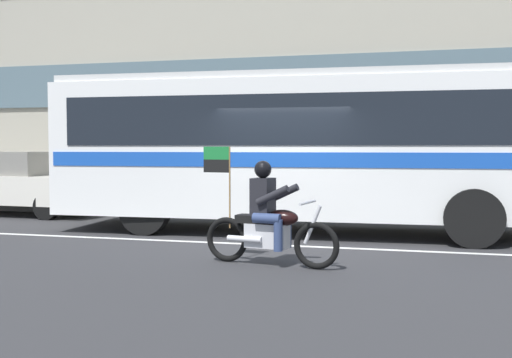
# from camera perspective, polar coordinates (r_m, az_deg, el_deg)

# --- Properties ---
(ground_plane) EXTENTS (60.00, 60.00, 0.00)m
(ground_plane) POSITION_cam_1_polar(r_m,az_deg,el_deg) (11.69, 2.52, -5.71)
(ground_plane) COLOR #2B2B2D
(sidewalk_curb) EXTENTS (28.00, 3.80, 0.15)m
(sidewalk_curb) POSITION_cam_1_polar(r_m,az_deg,el_deg) (16.66, 6.27, -2.85)
(sidewalk_curb) COLOR #A39E93
(sidewalk_curb) RESTS_ON ground_plane
(lane_center_stripe) EXTENTS (26.60, 0.14, 0.01)m
(lane_center_stripe) POSITION_cam_1_polar(r_m,az_deg,el_deg) (11.11, 1.86, -6.15)
(lane_center_stripe) COLOR silver
(lane_center_stripe) RESTS_ON ground_plane
(office_building_facade) EXTENTS (28.00, 0.89, 10.85)m
(office_building_facade) POSITION_cam_1_polar(r_m,az_deg,el_deg) (19.19, 7.41, 13.97)
(office_building_facade) COLOR gray
(office_building_facade) RESTS_ON ground_plane
(transit_bus) EXTENTS (10.79, 2.96, 3.22)m
(transit_bus) POSITION_cam_1_polar(r_m,az_deg,el_deg) (12.64, 5.78, 3.50)
(transit_bus) COLOR white
(transit_bus) RESTS_ON ground_plane
(motorcycle_with_rider) EXTENTS (2.17, 0.70, 1.78)m
(motorcycle_with_rider) POSITION_cam_1_polar(r_m,az_deg,el_deg) (9.18, 1.18, -3.91)
(motorcycle_with_rider) COLOR black
(motorcycle_with_rider) RESTS_ON ground_plane
(parked_hatchback_downstreet) EXTENTS (4.79, 2.04, 1.64)m
(parked_hatchback_downstreet) POSITION_cam_1_polar(r_m,az_deg,el_deg) (17.26, -21.52, -0.26)
(parked_hatchback_downstreet) COLOR silver
(parked_hatchback_downstreet) RESTS_ON ground_plane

